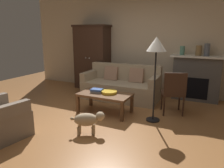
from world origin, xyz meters
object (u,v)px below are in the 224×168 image
fireplace (196,78)px  book_stack (97,91)px  side_chair_wooden (174,91)px  dog (88,120)px  couch (121,86)px  mantel_vase_bronze (199,51)px  mantel_vase_slate (207,50)px  fruit_bowl (109,92)px  mantel_vase_jade (182,50)px  floor_lamp (156,49)px  coffee_table (105,96)px  armoire (92,57)px

fireplace → book_stack: fireplace is taller
side_chair_wooden → dog: (-1.11, -1.52, -0.27)m
couch → dog: size_ratio=3.73×
couch → mantel_vase_bronze: 2.07m
mantel_vase_slate → dog: size_ratio=0.57×
fruit_bowl → mantel_vase_bronze: bearing=48.1°
fruit_bowl → dog: 1.06m
couch → mantel_vase_jade: 1.76m
couch → book_stack: (-0.10, -1.08, 0.14)m
couch → mantel_vase_bronze: mantel_vase_bronze is taller
couch → book_stack: bearing=-95.3°
floor_lamp → mantel_vase_jade: bearing=83.1°
coffee_table → mantel_vase_slate: (1.81, 1.77, 0.90)m
book_stack → mantel_vase_bronze: 2.66m
armoire → mantel_vase_bronze: armoire is taller
coffee_table → mantel_vase_slate: bearing=44.4°
mantel_vase_bronze → fireplace: bearing=90.0°
mantel_vase_slate → mantel_vase_jade: bearing=180.0°
mantel_vase_jade → side_chair_wooden: 1.44m
mantel_vase_slate → book_stack: bearing=-138.4°
mantel_vase_bronze → floor_lamp: 1.84m
couch → dog: 2.09m
book_stack → dog: (0.39, -0.99, -0.21)m
coffee_table → book_stack: bearing=-179.0°
fireplace → coffee_table: bearing=-132.3°
coffee_table → mantel_vase_slate: mantel_vase_slate is taller
armoire → floor_lamp: bearing=-35.4°
fruit_bowl → book_stack: (-0.27, -0.05, 0.01)m
couch → mantel_vase_bronze: (1.72, 0.69, 0.93)m
armoire → coffee_table: 2.24m
side_chair_wooden → couch: bearing=158.5°
side_chair_wooden → floor_lamp: floor_lamp is taller
coffee_table → mantel_vase_bronze: mantel_vase_bronze is taller
armoire → coffee_table: size_ratio=1.71×
side_chair_wooden → mantel_vase_slate: bearing=68.3°
coffee_table → dog: (0.20, -0.99, -0.12)m
armoire → fruit_bowl: armoire is taller
book_stack → coffee_table: bearing=1.0°
fireplace → armoire: (-2.95, -0.08, 0.38)m
couch → coffee_table: size_ratio=1.77×
side_chair_wooden → coffee_table: bearing=-158.1°
fireplace → coffee_table: size_ratio=1.15×
armoire → couch: armoire is taller
couch → mantel_vase_bronze: bearing=22.0°
mantel_vase_slate → floor_lamp: bearing=-113.9°
fruit_bowl → floor_lamp: floor_lamp is taller
fruit_bowl → mantel_vase_bronze: (1.55, 1.72, 0.80)m
couch → mantel_vase_slate: mantel_vase_slate is taller
couch → side_chair_wooden: bearing=-21.5°
coffee_table → floor_lamp: floor_lamp is taller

